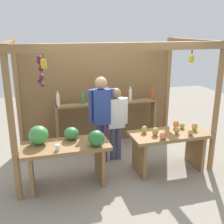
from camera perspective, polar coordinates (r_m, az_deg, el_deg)
The scene contains 7 objects.
ground_plane at distance 5.59m, azimuth -0.53°, elevation -9.82°, with size 12.00×12.00×0.00m, color gray.
market_stall at distance 5.54m, azimuth -1.86°, elevation 4.79°, with size 3.51×1.95×2.34m.
fruit_counter_left at distance 4.55m, azimuth -9.93°, elevation -7.46°, with size 1.42×0.68×1.04m.
fruit_counter_right at distance 5.08m, azimuth 11.86°, elevation -6.06°, with size 1.42×0.64×0.88m.
bottle_shelf_unit at distance 5.94m, azimuth -0.91°, elevation 0.17°, with size 2.25×0.22×1.35m.
vendor_man at distance 5.11m, azimuth -2.25°, elevation -0.02°, with size 0.48×0.23×1.70m.
vendor_woman at distance 5.26m, azimuth 0.79°, elevation -1.33°, with size 0.48×0.20×1.46m.
Camera 1 is at (-1.32, -4.80, 2.53)m, focal length 43.53 mm.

